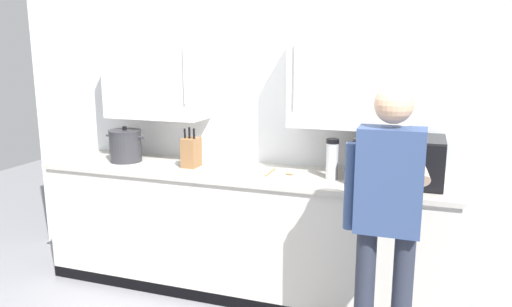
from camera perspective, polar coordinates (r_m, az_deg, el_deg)
back_wall_tiled at (r=3.82m, az=-0.39°, el=5.36°), size 4.26×0.44×2.59m
counter_unit at (r=3.76m, az=-1.94°, el=-9.10°), size 3.09×0.63×0.95m
microwave_oven at (r=3.39m, az=16.02°, el=-0.69°), size 0.57×0.43×0.32m
wooden_spoon at (r=3.52m, az=2.78°, el=-2.25°), size 0.19×0.24×0.02m
thermos_flask at (r=3.39m, az=8.91°, el=-0.63°), size 0.09×0.09×0.28m
knife_block at (r=3.74m, az=-7.60°, el=0.16°), size 0.11×0.15×0.31m
stock_pot at (r=4.03m, az=-15.05°, el=0.89°), size 0.35×0.26×0.28m
person_figure at (r=2.69m, az=15.14°, el=-6.45°), size 0.44×0.57×1.66m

